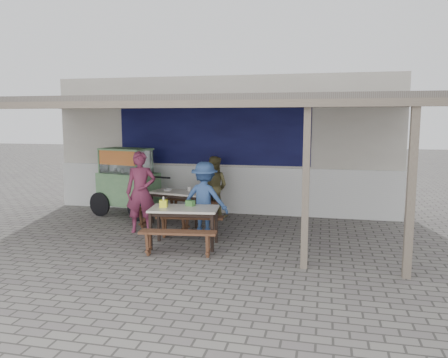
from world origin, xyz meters
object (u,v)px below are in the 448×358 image
at_px(bench_right_wall, 190,222).
at_px(tissue_box, 164,204).
at_px(bench_right_street, 178,238).
at_px(condiment_jar, 189,189).
at_px(table_left, 179,195).
at_px(condiment_bowl, 168,190).
at_px(table_right, 184,212).
at_px(patron_street_side, 141,192).
at_px(patron_wall_side, 214,187).
at_px(patron_right_table, 205,199).
at_px(donation_box, 190,203).
at_px(vendor_cart, 127,179).
at_px(bench_left_street, 164,215).
at_px(bench_left_wall, 193,204).

distance_m(bench_right_wall, tissue_box, 0.86).
bearing_deg(bench_right_street, condiment_jar, 95.68).
bearing_deg(bench_right_wall, table_left, 111.20).
bearing_deg(condiment_bowl, tissue_box, -72.23).
distance_m(bench_right_wall, condiment_bowl, 1.54).
height_order(table_right, patron_street_side, patron_street_side).
bearing_deg(table_right, tissue_box, 177.68).
relative_size(patron_street_side, tissue_box, 12.59).
height_order(patron_wall_side, condiment_bowl, patron_wall_side).
bearing_deg(patron_right_table, donation_box, 89.54).
xyz_separation_m(bench_right_street, vendor_cart, (-2.30, 2.86, 0.59)).
bearing_deg(tissue_box, vendor_cart, 128.49).
bearing_deg(vendor_cart, bench_left_street, -26.93).
bearing_deg(bench_right_wall, patron_street_side, 161.12).
bearing_deg(table_left, patron_street_side, -109.59).
bearing_deg(patron_wall_side, bench_right_wall, 101.91).
distance_m(table_right, condiment_jar, 2.00).
bearing_deg(table_right, vendor_cart, 127.18).
xyz_separation_m(table_right, condiment_jar, (-0.51, 1.93, 0.13)).
bearing_deg(patron_wall_side, table_right, 103.60).
distance_m(patron_right_table, condiment_bowl, 1.46).
height_order(bench_right_street, condiment_bowl, condiment_bowl).
distance_m(vendor_cart, tissue_box, 2.94).
xyz_separation_m(table_left, condiment_bowl, (-0.28, 0.02, 0.11)).
bearing_deg(tissue_box, bench_left_street, 111.17).
xyz_separation_m(patron_street_side, donation_box, (1.30, -0.64, -0.07)).
xyz_separation_m(bench_right_wall, condiment_bowl, (-0.90, 1.17, 0.44)).
bearing_deg(bench_left_street, table_left, 90.00).
xyz_separation_m(bench_left_wall, bench_right_wall, (0.49, -1.81, -0.00)).
bearing_deg(table_left, bench_left_wall, 90.00).
bearing_deg(patron_street_side, condiment_jar, 39.43).
bearing_deg(bench_right_street, bench_left_street, 111.05).
bearing_deg(table_right, donation_box, 64.42).
bearing_deg(donation_box, bench_right_wall, 109.16).
bearing_deg(patron_wall_side, patron_street_side, 68.12).
xyz_separation_m(bench_right_wall, vendor_cart, (-2.15, 1.67, 0.59)).
height_order(bench_right_street, patron_right_table, patron_right_table).
height_order(bench_left_street, vendor_cart, vendor_cart).
distance_m(bench_left_street, patron_street_side, 0.72).
height_order(bench_left_street, bench_right_street, same).
bearing_deg(table_left, bench_right_street, -60.57).
distance_m(bench_left_wall, tissue_box, 2.49).
distance_m(table_right, patron_right_table, 0.88).
bearing_deg(donation_box, table_right, -108.26).
distance_m(table_left, bench_right_street, 2.49).
distance_m(vendor_cart, patron_right_table, 2.78).
relative_size(table_left, bench_left_street, 0.98).
height_order(donation_box, condiment_jar, donation_box).
relative_size(donation_box, condiment_jar, 1.65).
xyz_separation_m(bench_left_wall, condiment_jar, (0.06, -0.48, 0.47)).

